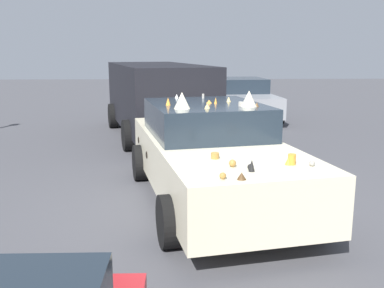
% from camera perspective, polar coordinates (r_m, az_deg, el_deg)
% --- Properties ---
extents(ground_plane, '(60.00, 60.00, 0.00)m').
position_cam_1_polar(ground_plane, '(6.78, 2.56, -7.44)').
color(ground_plane, '#47474C').
extents(art_car_decorated, '(4.83, 2.70, 1.69)m').
position_cam_1_polar(art_car_decorated, '(6.64, 2.44, -1.23)').
color(art_car_decorated, beige).
rests_on(art_car_decorated, ground).
extents(parked_van_near_left, '(5.68, 3.21, 1.91)m').
position_cam_1_polar(parked_van_near_left, '(11.82, -4.62, 6.29)').
color(parked_van_near_left, black).
rests_on(parked_van_near_left, ground).
extents(parked_sedan_far_left, '(4.22, 2.28, 1.35)m').
position_cam_1_polar(parked_sedan_far_left, '(14.95, 6.34, 5.86)').
color(parked_sedan_far_left, gray).
rests_on(parked_sedan_far_left, ground).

